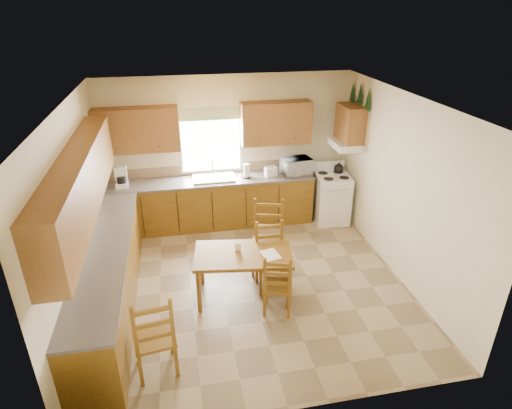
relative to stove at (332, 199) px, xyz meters
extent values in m
plane|color=#8D7757|center=(-1.88, -1.71, -0.45)|extent=(4.50, 4.50, 0.00)
plane|color=olive|center=(-1.88, -1.71, 2.25)|extent=(4.50, 4.50, 0.00)
plane|color=beige|center=(-4.13, -1.71, 0.90)|extent=(4.50, 4.50, 0.00)
plane|color=beige|center=(0.37, -1.71, 0.90)|extent=(4.50, 4.50, 0.00)
plane|color=beige|center=(-1.88, 0.54, 0.90)|extent=(4.50, 4.50, 0.00)
plane|color=beige|center=(-1.88, -3.96, 0.90)|extent=(4.50, 4.50, 0.00)
cube|color=brown|center=(-2.25, 0.24, -0.01)|extent=(3.75, 0.60, 0.88)
cube|color=brown|center=(-3.83, -1.86, -0.01)|extent=(0.60, 3.60, 0.88)
cube|color=#5B5450|center=(-2.25, 0.24, 0.45)|extent=(3.75, 0.63, 0.04)
cube|color=#5B5450|center=(-3.83, -1.86, 0.45)|extent=(0.63, 3.60, 0.04)
cube|color=#876D51|center=(-2.25, 0.53, 0.56)|extent=(3.75, 0.01, 0.18)
cube|color=brown|center=(-3.43, 0.38, 1.41)|extent=(1.41, 0.33, 0.75)
cube|color=brown|center=(-1.02, 0.38, 1.41)|extent=(1.25, 0.33, 0.75)
cube|color=brown|center=(-3.96, -1.86, 1.41)|extent=(0.33, 3.60, 0.75)
cube|color=brown|center=(0.20, -0.06, 1.45)|extent=(0.33, 0.62, 0.62)
cube|color=white|center=(0.15, -0.06, 1.07)|extent=(0.44, 0.62, 0.12)
cube|color=white|center=(-2.18, 0.51, 1.10)|extent=(1.13, 0.02, 1.18)
cube|color=white|center=(-2.18, 0.51, 1.10)|extent=(1.05, 0.01, 1.10)
cube|color=#537643|center=(-2.18, 0.48, 1.60)|extent=(1.19, 0.01, 0.24)
cube|color=silver|center=(-2.18, 0.24, 0.49)|extent=(0.75, 0.45, 0.04)
cone|color=black|center=(0.33, -0.38, 1.93)|extent=(0.22, 0.22, 0.36)
cone|color=black|center=(0.33, -0.06, 1.97)|extent=(0.22, 0.22, 0.36)
cone|color=black|center=(0.33, 0.26, 1.93)|extent=(0.22, 0.22, 0.36)
cube|color=white|center=(0.00, 0.00, 0.00)|extent=(0.66, 0.68, 0.90)
cube|color=white|center=(-3.77, 0.20, 0.62)|extent=(0.22, 0.25, 0.30)
cylinder|color=white|center=(-1.59, 0.20, 0.60)|extent=(0.15, 0.15, 0.26)
cube|color=white|center=(-1.14, 0.20, 0.55)|extent=(0.23, 0.17, 0.17)
imported|color=white|center=(-0.65, 0.22, 0.62)|extent=(0.55, 0.44, 0.29)
cube|color=brown|center=(-2.02, -1.99, -0.09)|extent=(1.41, 0.93, 0.71)
cube|color=brown|center=(-3.21, -3.13, 0.08)|extent=(0.50, 0.49, 1.06)
cube|color=brown|center=(-1.63, -2.38, 0.00)|extent=(0.47, 0.46, 0.91)
cube|color=brown|center=(-1.60, -1.87, 0.05)|extent=(0.44, 0.42, 1.01)
cube|color=brown|center=(-1.55, -1.43, 0.12)|extent=(0.58, 0.56, 1.13)
cube|color=white|center=(-1.66, -2.09, 0.26)|extent=(0.26, 0.32, 0.00)
cube|color=white|center=(-2.08, -1.90, 0.32)|extent=(0.08, 0.03, 0.11)
camera|label=1|loc=(-2.81, -6.89, 3.39)|focal=30.00mm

